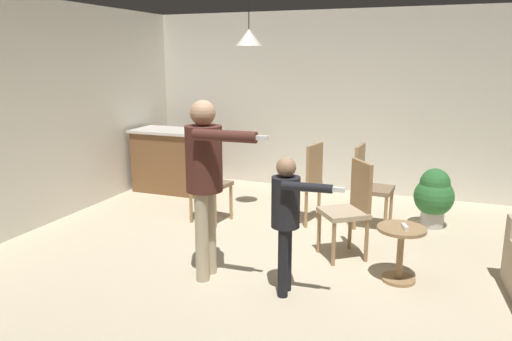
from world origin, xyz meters
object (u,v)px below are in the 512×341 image
dining_chair_near_wall (306,180)px  dining_chair_centre_back (368,183)px  person_child (287,211)px  side_table_by_couch (400,247)px  kitchen_counter (175,160)px  dining_chair_by_counter (206,178)px  spare_remote_on_table (405,227)px  dining_chair_spare (350,206)px  potted_plant_corner (434,195)px  person_adult (206,170)px

dining_chair_near_wall → dining_chair_centre_back: bearing=-69.9°
dining_chair_centre_back → person_child: bearing=-7.0°
side_table_by_couch → person_child: person_child is taller
kitchen_counter → dining_chair_by_counter: size_ratio=1.26×
person_child → spare_remote_on_table: (0.92, 0.58, -0.22)m
dining_chair_spare → potted_plant_corner: (0.78, 1.27, -0.15)m
dining_chair_spare → spare_remote_on_table: 0.72m
person_adult → dining_chair_spare: (1.14, 0.97, -0.48)m
dining_chair_by_counter → spare_remote_on_table: bearing=77.3°
dining_chair_by_counter → spare_remote_on_table: (2.47, -0.95, -0.01)m
side_table_by_couch → dining_chair_spare: size_ratio=0.52×
person_adult → dining_chair_near_wall: 1.96m
dining_chair_near_wall → potted_plant_corner: bearing=-64.1°
person_child → dining_chair_near_wall: (-0.36, 1.91, -0.21)m
dining_chair_spare → spare_remote_on_table: (0.57, -0.44, -0.01)m
kitchen_counter → potted_plant_corner: bearing=-5.0°
person_child → dining_chair_spare: 1.10m
kitchen_counter → dining_chair_centre_back: 3.06m
kitchen_counter → dining_chair_spare: dining_chair_spare is taller
dining_chair_by_counter → dining_chair_spare: (1.90, -0.51, 0.00)m
dining_chair_spare → potted_plant_corner: dining_chair_spare is taller
kitchen_counter → spare_remote_on_table: kitchen_counter is taller
dining_chair_near_wall → dining_chair_centre_back: same height
side_table_by_couch → dining_chair_near_wall: dining_chair_near_wall is taller
potted_plant_corner → kitchen_counter: bearing=175.0°
dining_chair_centre_back → potted_plant_corner: (0.75, 0.27, -0.15)m
dining_chair_centre_back → dining_chair_by_counter: bearing=-72.0°
dining_chair_by_counter → dining_chair_spare: 1.96m
kitchen_counter → dining_chair_by_counter: bearing=-45.5°
spare_remote_on_table → person_child: bearing=-147.8°
potted_plant_corner → spare_remote_on_table: potted_plant_corner is taller
person_child → dining_chair_centre_back: (0.39, 2.02, -0.21)m
dining_chair_by_counter → dining_chair_near_wall: bearing=116.0°
spare_remote_on_table → dining_chair_spare: bearing=142.2°
dining_chair_centre_back → dining_chair_near_wall: bearing=-77.6°
person_child → dining_chair_near_wall: 1.96m
dining_chair_near_wall → spare_remote_on_table: size_ratio=7.69×
person_adult → spare_remote_on_table: size_ratio=12.75×
spare_remote_on_table → kitchen_counter: bearing=150.0°
person_child → dining_chair_by_counter: person_child is taller
dining_chair_by_counter → spare_remote_on_table: 2.65m
dining_chair_by_counter → side_table_by_couch: bearing=77.8°
kitchen_counter → potted_plant_corner: (3.75, -0.32, -0.08)m
potted_plant_corner → dining_chair_spare: bearing=-121.5°
side_table_by_couch → potted_plant_corner: (0.23, 1.68, 0.07)m
kitchen_counter → side_table_by_couch: (3.51, -2.01, -0.15)m
person_adult → dining_chair_spare: size_ratio=1.66×
kitchen_counter → side_table_by_couch: 4.05m
dining_chair_by_counter → dining_chair_spare: size_ratio=1.00×
person_child → potted_plant_corner: person_child is taller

